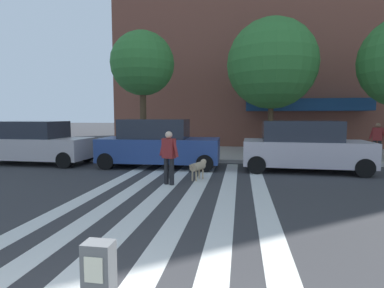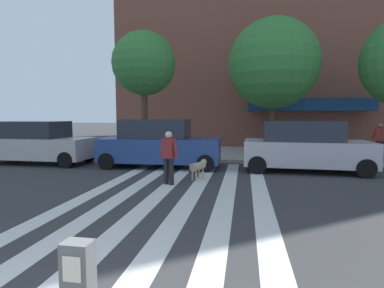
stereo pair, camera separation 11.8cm
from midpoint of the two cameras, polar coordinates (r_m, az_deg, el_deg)
The scene contains 11 objects.
ground_plane at distance 7.96m, azimuth 0.25°, elevation -10.00°, with size 160.00×160.00×0.00m, color #353538.
sidewalk_far at distance 16.63m, azimuth 5.38°, elevation -1.72°, with size 80.00×6.00×0.15m, color #B1A8A2.
crosswalk_stripes at distance 8.05m, azimuth -3.02°, elevation -9.81°, with size 4.95×11.17×0.01m.
parked_car_near_curb at distance 15.03m, azimuth -26.94°, elevation 0.18°, with size 4.77×2.02×1.87m.
parked_car_behind_first at distance 12.50m, azimuth -5.94°, elevation -0.03°, with size 4.91×2.06×1.97m.
parked_car_third_in_line at distance 12.25m, azimuth 20.66°, elevation -0.48°, with size 4.63×2.16×1.91m.
street_tree_nearest at distance 15.59m, azimuth -8.81°, elevation 14.62°, with size 3.13×3.13×6.09m.
street_tree_middle at distance 15.91m, azimuth 15.30°, elevation 14.34°, with size 4.42×4.42×6.72m.
pedestrian_dog_walker at distance 9.26m, azimuth -4.04°, elevation -2.01°, with size 0.68×0.37×1.64m.
dog_on_leash at distance 10.02m, azimuth 1.59°, elevation -4.23°, with size 0.52×0.98×0.65m.
pedestrian_bystander at distance 16.40m, azimuth 32.05°, elevation 0.91°, with size 0.65×0.43×1.64m.
Camera 2 is at (1.34, -1.68, 2.10)m, focal length 28.36 mm.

